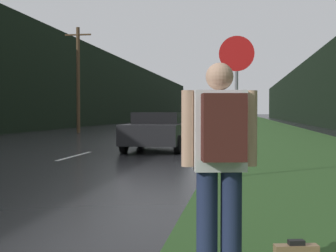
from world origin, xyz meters
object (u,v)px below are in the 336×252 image
Objects in this scene: hitchhiker_with_backpack at (220,157)px; car_passing_far at (206,119)px; stop_sign at (236,89)px; car_passing_near at (158,131)px; delivery_truck at (200,110)px.

hitchhiker_with_backpack is 37.62m from car_passing_far.
stop_sign is 31.42m from car_passing_far.
car_passing_near is 69.79m from delivery_truck.
hitchhiker_with_backpack is at bearing -90.74° from stop_sign.
hitchhiker_with_backpack is at bearing 94.29° from car_passing_far.
stop_sign is 0.69× the size of car_passing_far.
delivery_truck is (-7.29, 76.35, -0.09)m from stop_sign.
hitchhiker_with_backpack is 13.26m from car_passing_near.
delivery_truck is at bearing 83.17° from hitchhiker_with_backpack.
hitchhiker_with_backpack is 82.92m from delivery_truck.
delivery_truck is at bearing -84.43° from car_passing_far.
car_passing_near is 24.56m from car_passing_far.
hitchhiker_with_backpack is at bearing 102.25° from car_passing_near.
stop_sign reaches higher than hitchhiker_with_backpack.
delivery_truck reaches higher than stop_sign.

